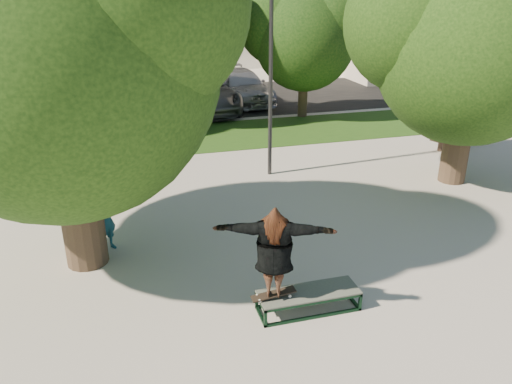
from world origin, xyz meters
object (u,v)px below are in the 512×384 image
object	(u,v)px
lamppost	(271,69)
grind_box	(308,300)
tree_left	(51,42)
bystander	(104,218)
car_silver_a	(25,102)
car_dark	(173,99)
car_silver_b	(241,86)
car_grey	(202,93)
bench	(461,134)
tree_right	(469,36)

from	to	relation	value
lamppost	grind_box	size ratio (longest dim) A/B	3.39
tree_left	lamppost	distance (m)	6.70
bystander	car_silver_a	world-z (taller)	car_silver_a
tree_left	grind_box	distance (m)	6.45
grind_box	lamppost	bearing A→B (deg)	78.54
tree_left	car_dark	distance (m)	13.54
bystander	car_silver_b	bearing A→B (deg)	23.97
grind_box	car_grey	world-z (taller)	car_grey
car_silver_a	car_silver_b	bearing A→B (deg)	14.74
bench	car_silver_b	world-z (taller)	car_silver_b
tree_right	bench	bearing A→B (deg)	48.46
car_dark	car_grey	bearing A→B (deg)	13.12
tree_right	car_silver_b	size ratio (longest dim) A/B	1.24
lamppost	bench	size ratio (longest dim) A/B	1.97
tree_left	bench	size ratio (longest dim) A/B	2.29
car_silver_b	lamppost	bearing A→B (deg)	-104.68
tree_left	lamppost	xyz separation A→B (m)	(5.29, 3.91, -1.27)
tree_left	grind_box	xyz separation A→B (m)	(3.92, -2.89, -4.23)
tree_right	car_silver_b	world-z (taller)	tree_right
lamppost	bystander	xyz separation A→B (m)	(-4.80, -3.57, -2.39)
car_grey	grind_box	bearing A→B (deg)	-95.23
bench	car_dark	size ratio (longest dim) A/B	0.77
lamppost	car_silver_b	size ratio (longest dim) A/B	1.16
bench	car_silver_a	world-z (taller)	car_silver_a
grind_box	bystander	size ratio (longest dim) A/B	1.19
lamppost	car_silver_a	bearing A→B (deg)	132.03
car_grey	tree_right	bearing A→B (deg)	-65.31
car_dark	car_grey	size ratio (longest dim) A/B	0.69
tree_left	bystander	size ratio (longest dim) A/B	4.70
lamppost	bystander	bearing A→B (deg)	-143.35
bench	car_silver_a	size ratio (longest dim) A/B	0.64
bystander	car_dark	distance (m)	12.56
bystander	bench	world-z (taller)	bystander
tree_right	car_silver_b	xyz separation A→B (m)	(-3.27, 12.09, -3.33)
car_dark	tree_right	bearing A→B (deg)	-52.79
bench	tree_right	bearing A→B (deg)	-153.21
car_silver_a	car_silver_b	size ratio (longest dim) A/B	0.93
car_silver_a	car_grey	xyz separation A→B (m)	(7.50, -0.03, -0.01)
bystander	car_dark	xyz separation A→B (m)	(2.92, 12.21, -0.10)
bench	tree_left	bearing A→B (deg)	179.31
lamppost	car_silver_b	distance (m)	10.58
tree_left	car_dark	xyz separation A→B (m)	(3.42, 12.55, -3.76)
tree_left	bench	bearing A→B (deg)	20.98
grind_box	bystander	world-z (taller)	bystander
bystander	car_dark	size ratio (longest dim) A/B	0.38
tree_left	car_grey	size ratio (longest dim) A/B	1.22
lamppost	tree_left	bearing A→B (deg)	-143.58
car_dark	car_grey	world-z (taller)	car_grey
car_silver_b	bystander	bearing A→B (deg)	-120.61
tree_right	lamppost	bearing A→B (deg)	158.72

